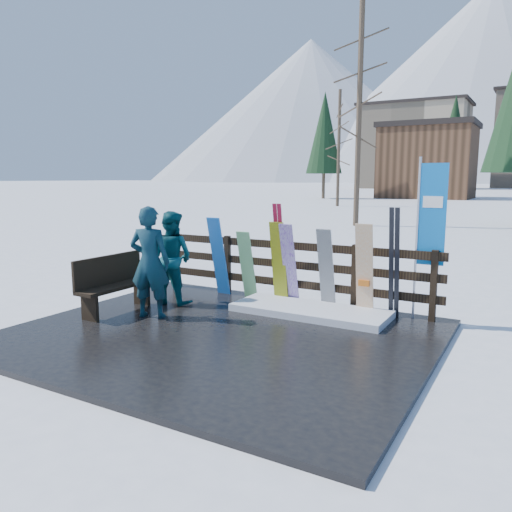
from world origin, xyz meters
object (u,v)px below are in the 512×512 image
Objects in this scene: snowboard_0 at (219,257)px; snowboard_2 at (279,263)px; bench at (113,282)px; person_front at (150,262)px; rental_flag at (429,221)px; person_back at (172,258)px; snowboard_5 at (364,270)px; snowboard_4 at (326,270)px; snowboard_1 at (247,265)px; snowboard_3 at (289,265)px.

snowboard_2 is (1.31, 0.00, -0.02)m from snowboard_0.
person_front reaches higher than bench.
person_front is at bearing -151.93° from rental_flag.
person_back is at bearing 63.62° from bench.
snowboard_5 is at bearing -163.72° from rental_flag.
snowboard_2 is 1.04× the size of snowboard_4.
rental_flag is 4.51m from person_front.
snowboard_1 is (0.64, -0.00, -0.12)m from snowboard_0.
snowboard_5 is (2.90, 0.00, 0.00)m from snowboard_0.
snowboard_4 is 0.87× the size of person_back.
snowboard_1 is 3.33m from rental_flag.
person_back is at bearing -160.59° from snowboard_4.
rental_flag is (2.30, 0.27, 0.86)m from snowboard_3.
person_back is (-2.62, -0.92, 0.13)m from snowboard_4.
person_front is (-0.75, -1.83, 0.27)m from snowboard_1.
snowboard_1 is 0.88× the size of snowboard_2.
person_front is at bearing -131.76° from snowboard_3.
person_back reaches higher than snowboard_5.
snowboard_1 is at bearing -175.15° from rental_flag.
bench is 5.29m from rental_flag.
rental_flag is (3.82, 0.27, 0.84)m from snowboard_0.
snowboard_2 reaches higher than snowboard_1.
bench is at bearing -155.27° from rental_flag.
bench is at bearing 61.93° from person_back.
snowboard_2 is 0.21m from snowboard_3.
snowboard_4 is 2.78m from person_back.
person_back is (-4.22, -1.19, -0.76)m from rental_flag.
person_front is 0.95m from person_back.
snowboard_5 is at bearing -167.01° from person_front.
snowboard_0 is at bearing -180.00° from snowboard_4.
person_back is (-1.71, -0.92, 0.09)m from snowboard_2.
snowboard_2 is at bearing -180.00° from snowboard_4.
rental_flag reaches higher than snowboard_3.
person_back is at bearing -113.33° from snowboard_0.
person_back is (-0.40, -0.92, 0.08)m from snowboard_0.
snowboard_3 is 0.83× the size of person_front.
snowboard_0 is at bearing 180.00° from snowboard_1.
rental_flag is 1.42× the size of person_front.
person_front is at bearing -112.33° from snowboard_1.
snowboard_1 is 0.73× the size of person_front.
snowboard_5 is 3.42m from person_back.
snowboard_2 is at bearing 180.00° from snowboard_5.
snowboard_0 is 1.18× the size of snowboard_1.
bench is 3.64m from snowboard_4.
snowboard_2 is 0.83× the size of person_front.
person_front is 1.08× the size of person_back.
rental_flag is at bearing 16.28° from snowboard_5.
snowboard_3 is (0.21, 0.00, -0.01)m from snowboard_2.
snowboard_2 is (0.67, 0.00, 0.10)m from snowboard_1.
snowboard_0 is at bearing -115.01° from person_back.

